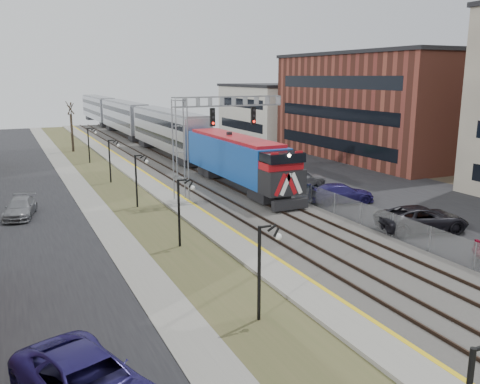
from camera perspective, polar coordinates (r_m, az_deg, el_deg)
street_west at (r=44.85m, az=-22.96°, el=-0.58°), size 7.00×120.00×0.04m
sidewalk at (r=45.20m, az=-17.28°, el=-0.01°), size 2.00×120.00×0.08m
grass_median at (r=45.67m, az=-13.56°, el=0.34°), size 4.00×120.00×0.06m
platform at (r=46.32m, az=-9.93°, el=0.79°), size 2.00×120.00×0.24m
ballast_bed at (r=47.84m, az=-4.15°, el=1.31°), size 8.00×120.00×0.20m
parking_lot at (r=53.24m, az=8.00°, el=2.32°), size 16.00×120.00×0.04m
platform_edge at (r=46.53m, az=-8.90°, el=1.04°), size 0.24×120.00×0.01m
track_near at (r=47.14m, az=-6.43°, el=1.31°), size 1.58×120.00×0.15m
track_far at (r=48.35m, az=-2.50°, el=1.67°), size 1.58×120.00×0.15m
train at (r=77.28m, az=-11.51°, el=7.63°), size 3.00×85.85×5.33m
signal_gantry at (r=39.54m, az=-4.39°, el=6.92°), size 9.00×1.07×8.15m
lampposts at (r=29.46m, az=-7.04°, el=-2.32°), size 0.14×62.14×4.00m
fence at (r=49.33m, az=0.39°, el=2.53°), size 0.04×120.00×1.60m
buildings_east at (r=58.59m, az=22.00°, el=8.68°), size 16.00×76.00×15.00m
bare_trees at (r=48.21m, az=-24.84°, el=3.38°), size 12.30×42.30×5.95m
car_lot_c at (r=34.25m, az=19.74°, el=-2.90°), size 6.26×4.04×1.61m
car_lot_d at (r=40.22m, az=11.31°, el=-0.20°), size 5.46×3.18×1.49m
car_lot_e at (r=45.44m, az=6.71°, el=1.58°), size 4.96×2.25×1.65m
car_lot_f at (r=58.23m, az=1.22°, el=4.01°), size 4.38×2.55×1.36m
car_street_b at (r=38.69m, az=-23.45°, el=-1.69°), size 2.69×4.74×1.29m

